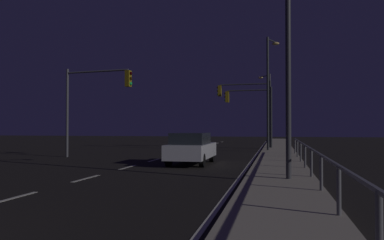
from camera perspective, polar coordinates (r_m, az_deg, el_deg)
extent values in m
plane|color=black|center=(22.54, -5.14, -5.76)|extent=(112.00, 112.00, 0.00)
cube|color=#9E937F|center=(21.51, 12.57, -5.77)|extent=(2.40, 77.00, 0.14)
cube|color=silver|center=(11.32, -24.69, -10.32)|extent=(0.14, 2.00, 0.01)
cube|color=silver|center=(14.68, -15.18, -8.23)|extent=(0.14, 2.00, 0.01)
cube|color=silver|center=(18.31, -9.38, -6.82)|extent=(0.14, 2.00, 0.01)
cube|color=silver|center=(22.06, -5.53, -5.84)|extent=(0.14, 2.00, 0.01)
cube|color=silver|center=(25.89, -2.82, -5.14)|extent=(0.14, 2.00, 0.01)
cube|color=silver|center=(29.76, -0.82, -4.61)|extent=(0.14, 2.00, 0.01)
cube|color=silver|center=(33.66, 0.72, -4.20)|extent=(0.14, 2.00, 0.01)
cube|color=silver|center=(37.59, 1.93, -3.87)|extent=(0.14, 2.00, 0.01)
cube|color=silver|center=(41.52, 2.92, -3.60)|extent=(0.14, 2.00, 0.01)
cube|color=silver|center=(45.47, 3.73, -3.38)|extent=(0.14, 2.00, 0.01)
cube|color=silver|center=(49.43, 4.42, -3.20)|extent=(0.14, 2.00, 0.01)
cube|color=silver|center=(26.54, 9.35, -5.03)|extent=(0.14, 53.00, 0.01)
cube|color=silver|center=(19.60, -0.06, -4.50)|extent=(1.82, 4.40, 0.70)
cube|color=#1E2328|center=(19.33, -0.21, -2.70)|extent=(1.60, 2.47, 0.55)
cylinder|color=black|center=(21.17, -1.37, -5.20)|extent=(0.22, 0.64, 0.64)
cylinder|color=black|center=(20.86, 2.92, -5.26)|extent=(0.22, 0.64, 0.64)
cylinder|color=black|center=(18.45, -3.43, -5.81)|extent=(0.22, 0.64, 0.64)
cylinder|color=black|center=(18.09, 1.49, -5.90)|extent=(0.22, 0.64, 0.64)
cylinder|color=#2D3033|center=(33.49, 11.48, 0.41)|extent=(0.16, 0.16, 5.11)
cylinder|color=#38383D|center=(33.78, 8.30, 4.30)|extent=(3.73, 0.27, 0.11)
cube|color=olive|center=(33.99, 5.17, 3.37)|extent=(0.29, 0.35, 0.95)
sphere|color=black|center=(34.04, 4.91, 3.87)|extent=(0.20, 0.20, 0.20)
sphere|color=black|center=(34.02, 4.91, 3.37)|extent=(0.20, 0.20, 0.20)
sphere|color=#19D84C|center=(34.00, 4.91, 2.87)|extent=(0.20, 0.20, 0.20)
cylinder|color=#4C4C51|center=(25.46, -17.73, 0.99)|extent=(0.16, 0.16, 5.47)
cylinder|color=#4C4C51|center=(24.47, -13.69, 6.90)|extent=(4.22, 0.62, 0.11)
cube|color=olive|center=(23.33, -9.29, 5.97)|extent=(0.32, 0.37, 0.95)
sphere|color=black|center=(23.30, -8.95, 6.73)|extent=(0.20, 0.20, 0.20)
sphere|color=black|center=(23.26, -8.95, 5.99)|extent=(0.20, 0.20, 0.20)
sphere|color=#19D84C|center=(23.23, -8.96, 5.26)|extent=(0.20, 0.20, 0.20)
cylinder|color=#2D3033|center=(33.84, 11.33, 0.87)|extent=(0.16, 0.16, 5.68)
cylinder|color=#38383D|center=(34.23, 7.66, 5.19)|extent=(4.36, 0.31, 0.11)
cube|color=olive|center=(34.52, 4.06, 4.25)|extent=(0.30, 0.35, 0.95)
sphere|color=black|center=(34.58, 3.81, 4.74)|extent=(0.20, 0.20, 0.20)
sphere|color=black|center=(34.55, 3.81, 4.25)|extent=(0.20, 0.20, 0.20)
sphere|color=#19D84C|center=(34.52, 3.81, 3.75)|extent=(0.20, 0.20, 0.20)
cylinder|color=#38383D|center=(13.53, 13.85, 7.68)|extent=(0.18, 0.18, 7.51)
cylinder|color=#4C4C51|center=(45.36, 11.29, 1.73)|extent=(0.18, 0.18, 7.80)
cylinder|color=#4C4C51|center=(46.35, 10.61, 6.32)|extent=(1.16, 1.37, 0.10)
ellipsoid|color=#F9D172|center=(47.00, 9.97, 6.10)|extent=(0.56, 0.36, 0.24)
cylinder|color=#2D3033|center=(29.89, 11.00, 3.83)|extent=(0.18, 0.18, 8.50)
cylinder|color=#2D3033|center=(31.14, 11.54, 11.27)|extent=(0.67, 1.34, 0.10)
ellipsoid|color=#F9D172|center=(31.76, 12.09, 10.85)|extent=(0.56, 0.36, 0.24)
cylinder|color=#59595E|center=(5.27, 25.64, -14.47)|extent=(0.09, 0.09, 0.95)
cylinder|color=#59595E|center=(8.21, 20.63, -9.62)|extent=(0.09, 0.09, 0.95)
cylinder|color=#59595E|center=(11.20, 18.33, -7.32)|extent=(0.09, 0.09, 0.95)
cylinder|color=#59595E|center=(14.22, 17.01, -5.99)|extent=(0.09, 0.09, 0.95)
cylinder|color=#59595E|center=(17.24, 16.16, -5.12)|extent=(0.09, 0.09, 0.95)
cylinder|color=#59595E|center=(20.27, 15.56, -4.51)|extent=(0.09, 0.09, 0.95)
cylinder|color=#59595E|center=(23.31, 15.12, -4.06)|extent=(0.09, 0.09, 0.95)
cylinder|color=#59595E|center=(26.34, 14.78, -3.71)|extent=(0.09, 0.09, 0.95)
cube|color=slate|center=(14.18, 17.00, -4.07)|extent=(0.06, 24.35, 0.06)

